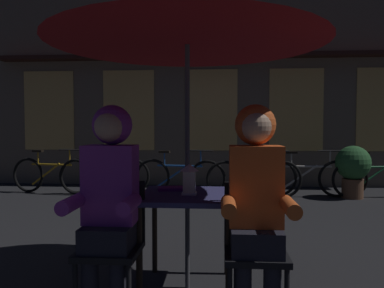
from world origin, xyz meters
TOP-DOWN VIEW (x-y plane):
  - ground_plane at (0.00, 0.00)m, footprint 60.00×60.00m
  - cafe_table at (0.00, 0.00)m, footprint 0.72×0.72m
  - patio_umbrella at (0.00, 0.00)m, footprint 2.10×2.10m
  - lantern at (0.02, -0.03)m, footprint 0.11×0.11m
  - chair_left at (-0.48, -0.37)m, footprint 0.40×0.40m
  - chair_right at (0.48, -0.37)m, footprint 0.40×0.40m
  - person_left_hooded at (-0.48, -0.43)m, footprint 0.45×0.56m
  - person_right_hooded at (0.48, -0.43)m, footprint 0.45×0.56m
  - shopfront_building at (0.06, 5.40)m, footprint 10.00×0.93m
  - bicycle_nearest at (-2.90, 3.93)m, footprint 1.66×0.35m
  - bicycle_second at (-1.90, 3.98)m, footprint 1.67×0.24m
  - bicycle_third at (-0.48, 3.87)m, footprint 1.67×0.29m
  - bicycle_fourth at (0.84, 3.74)m, footprint 1.68×0.18m
  - bicycle_fifth at (1.80, 3.94)m, footprint 1.68×0.08m
  - bicycle_furthest at (3.02, 3.95)m, footprint 1.67×0.28m
  - book at (-0.15, 0.15)m, footprint 0.22×0.17m
  - potted_plant at (2.57, 3.89)m, footprint 0.60×0.60m

SIDE VIEW (x-z plane):
  - ground_plane at x=0.00m, z-range 0.00..0.00m
  - bicycle_nearest at x=-2.90m, z-range -0.07..0.77m
  - bicycle_second at x=-1.90m, z-range -0.07..0.77m
  - bicycle_third at x=-0.48m, z-range -0.07..0.77m
  - bicycle_fourth at x=0.84m, z-range -0.07..0.77m
  - bicycle_fifth at x=1.80m, z-range -0.07..0.77m
  - bicycle_furthest at x=3.02m, z-range -0.07..0.77m
  - chair_left at x=-0.48m, z-range 0.05..0.92m
  - chair_right at x=0.48m, z-range 0.05..0.92m
  - potted_plant at x=2.57m, z-range 0.08..1.00m
  - cafe_table at x=0.00m, z-range 0.27..1.01m
  - book at x=-0.15m, z-range 0.74..0.76m
  - person_left_hooded at x=-0.48m, z-range 0.15..1.55m
  - person_right_hooded at x=0.48m, z-range 0.15..1.55m
  - lantern at x=0.02m, z-range 0.75..0.98m
  - patio_umbrella at x=0.00m, z-range 0.90..3.21m
  - shopfront_building at x=0.06m, z-range -0.01..6.19m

